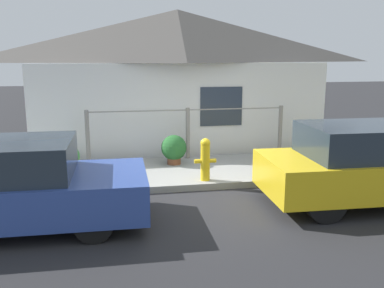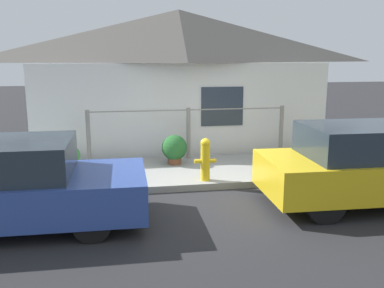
# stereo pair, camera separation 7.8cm
# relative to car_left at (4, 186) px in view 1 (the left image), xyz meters

# --- Properties ---
(ground_plane) EXTENTS (60.00, 60.00, 0.00)m
(ground_plane) POSITION_rel_car_left_xyz_m (3.48, 1.24, -0.68)
(ground_plane) COLOR #262628
(sidewalk) EXTENTS (24.00, 2.35, 0.14)m
(sidewalk) POSITION_rel_car_left_xyz_m (3.48, 2.42, -0.61)
(sidewalk) COLOR gray
(sidewalk) RESTS_ON ground_plane
(house) EXTENTS (8.07, 2.23, 3.83)m
(house) POSITION_rel_car_left_xyz_m (3.48, 4.93, 2.30)
(house) COLOR white
(house) RESTS_ON ground_plane
(fence) EXTENTS (4.90, 0.10, 1.25)m
(fence) POSITION_rel_car_left_xyz_m (3.48, 3.44, 0.14)
(fence) COLOR gray
(fence) RESTS_ON sidewalk
(car_left) EXTENTS (4.30, 1.82, 1.39)m
(car_left) POSITION_rel_car_left_xyz_m (0.00, 0.00, 0.00)
(car_left) COLOR #2D4793
(car_left) RESTS_ON ground_plane
(car_right) EXTENTS (4.02, 1.82, 1.46)m
(car_right) POSITION_rel_car_left_xyz_m (6.23, 0.00, 0.05)
(car_right) COLOR gold
(car_right) RESTS_ON ground_plane
(fire_hydrant) EXTENTS (0.45, 0.20, 0.88)m
(fire_hydrant) POSITION_rel_car_left_xyz_m (3.51, 1.51, -0.09)
(fire_hydrant) COLOR yellow
(fire_hydrant) RESTS_ON sidewalk
(potted_plant_near_hydrant) EXTENTS (0.60, 0.60, 0.69)m
(potted_plant_near_hydrant) POSITION_rel_car_left_xyz_m (3.06, 2.92, -0.17)
(potted_plant_near_hydrant) COLOR brown
(potted_plant_near_hydrant) RESTS_ON sidewalk
(potted_plant_by_fence) EXTENTS (0.48, 0.48, 0.60)m
(potted_plant_by_fence) POSITION_rel_car_left_xyz_m (0.71, 2.63, -0.22)
(potted_plant_by_fence) COLOR slate
(potted_plant_by_fence) RESTS_ON sidewalk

